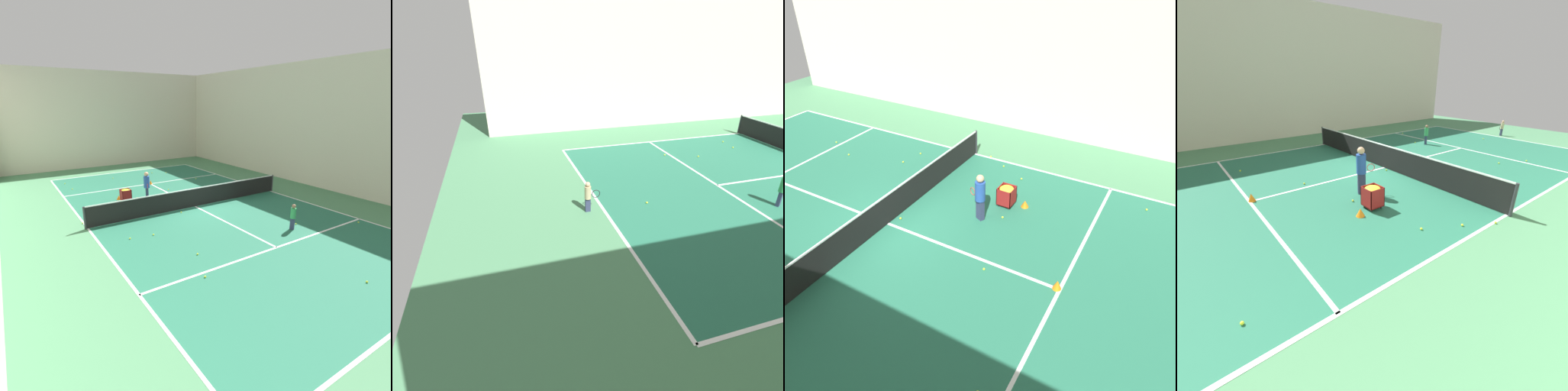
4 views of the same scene
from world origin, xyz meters
The scene contains 23 objects.
ground_plane centered at (0.00, 0.00, 0.00)m, with size 32.37×32.37×0.00m, color #477F56.
court_playing_area centered at (0.00, 0.00, 0.00)m, with size 11.55×21.55×0.00m.
line_sideline_left centered at (-5.77, 0.00, 0.01)m, with size 0.10×21.55×0.00m, color white.
line_service_far centered at (0.00, 5.93, 0.01)m, with size 11.55×0.10×0.00m, color white.
line_centre_service centered at (0.00, 0.00, 0.01)m, with size 0.10×11.85×0.00m, color white.
hall_enclosure_left centered at (-9.26, 0.00, 4.08)m, with size 0.15×28.67×8.16m.
tennis_net centered at (0.00, 0.00, 0.55)m, with size 11.85×0.10×1.07m.
coach_at_net centered at (-1.74, 2.52, 0.97)m, with size 0.45×0.70×1.69m.
ball_cart centered at (-2.89, 2.93, 0.52)m, with size 0.55×0.54×0.74m.
training_cone_0 centered at (-3.10, 3.55, 0.13)m, with size 0.27×0.27×0.25m, color orange.
training_cone_1 centered at (-0.01, 5.84, 0.14)m, with size 0.25×0.25×0.28m, color orange.
tennis_ball_0 centered at (0.33, 3.80, 0.04)m, with size 0.07×0.07×0.07m, color yellow.
tennis_ball_2 centered at (-4.97, 7.33, 0.04)m, with size 0.07×0.07×0.07m, color yellow.
tennis_ball_4 centered at (-5.33, 1.63, 0.04)m, with size 0.07×0.07×0.07m, color yellow.
tennis_ball_6 centered at (-3.59, -6.20, 0.04)m, with size 0.07×0.07×0.07m, color yellow.
tennis_ball_8 centered at (-0.40, 0.21, 0.04)m, with size 0.07×0.07×0.07m, color yellow.
tennis_ball_9 centered at (-5.83, 0.76, 0.04)m, with size 0.07×0.07×0.07m, color yellow.
tennis_ball_10 centered at (-2.95, -4.76, 0.04)m, with size 0.07×0.07×0.07m, color yellow.
tennis_ball_11 centered at (-3.59, -2.25, 0.04)m, with size 0.07×0.07×0.07m, color yellow.
tennis_ball_12 centered at (-4.76, 2.69, 0.04)m, with size 0.07×0.07×0.07m, color yellow.
tennis_ball_13 centered at (-2.12, 3.17, 0.04)m, with size 0.07×0.07×0.07m, color yellow.
tennis_ball_17 centered at (-4.58, -2.08, 0.04)m, with size 0.07×0.07×0.07m, color yellow.
tennis_ball_19 centered at (-1.16, -0.46, 0.04)m, with size 0.07×0.07×0.07m, color yellow.
Camera 3 is at (7.23, 7.55, 7.67)m, focal length 35.00 mm.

